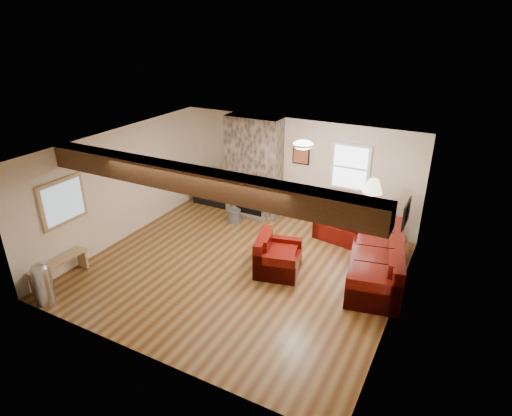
{
  "coord_description": "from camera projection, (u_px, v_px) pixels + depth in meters",
  "views": [
    {
      "loc": [
        3.73,
        -6.35,
        4.66
      ],
      "look_at": [
        0.17,
        0.4,
        1.22
      ],
      "focal_mm": 30.0,
      "sensor_mm": 36.0,
      "label": 1
    }
  ],
  "objects": [
    {
      "name": "back_window",
      "position": [
        350.0,
        167.0,
        9.6
      ],
      "size": [
        0.9,
        0.08,
        1.1
      ],
      "primitive_type": null,
      "color": "white",
      "rests_on": "room"
    },
    {
      "name": "television",
      "position": [
        213.0,
        177.0,
        11.31
      ],
      "size": [
        0.79,
        0.1,
        0.45
      ],
      "primitive_type": "imported",
      "color": "black",
      "rests_on": "tv_cabinet"
    },
    {
      "name": "chimney_breast",
      "position": [
        254.0,
        168.0,
        10.56
      ],
      "size": [
        1.4,
        0.67,
        2.5
      ],
      "color": "#322D27",
      "rests_on": "floor"
    },
    {
      "name": "coal_bucket",
      "position": [
        234.0,
        215.0,
        10.53
      ],
      "size": [
        0.35,
        0.35,
        0.33
      ],
      "primitive_type": null,
      "color": "slate",
      "rests_on": "floor"
    },
    {
      "name": "armchair_red",
      "position": [
        278.0,
        254.0,
        8.4
      ],
      "size": [
        1.02,
        1.1,
        0.76
      ],
      "primitive_type": null,
      "rotation": [
        0.0,
        0.0,
        1.81
      ],
      "color": "#480506",
      "rests_on": "floor"
    },
    {
      "name": "room",
      "position": [
        238.0,
        213.0,
        8.11
      ],
      "size": [
        8.0,
        8.0,
        8.0
      ],
      "color": "#583617",
      "rests_on": "ground"
    },
    {
      "name": "tv_cabinet",
      "position": [
        214.0,
        194.0,
        11.51
      ],
      "size": [
        1.05,
        0.42,
        0.53
      ],
      "primitive_type": "cube",
      "color": "black",
      "rests_on": "floor"
    },
    {
      "name": "coffee_table",
      "position": [
        271.0,
        252.0,
        8.85
      ],
      "size": [
        0.79,
        0.79,
        0.41
      ],
      "color": "#4B2B18",
      "rests_on": "floor"
    },
    {
      "name": "loveseat",
      "position": [
        351.0,
        224.0,
        9.57
      ],
      "size": [
        1.6,
        1.09,
        0.79
      ],
      "primitive_type": null,
      "rotation": [
        0.0,
        0.0,
        -0.17
      ],
      "color": "#480506",
      "rests_on": "floor"
    },
    {
      "name": "artwork_back",
      "position": [
        301.0,
        154.0,
        10.05
      ],
      "size": [
        0.42,
        0.06,
        0.52
      ],
      "primitive_type": null,
      "color": "black",
      "rests_on": "room"
    },
    {
      "name": "hatch_window",
      "position": [
        63.0,
        202.0,
        8.08
      ],
      "size": [
        0.08,
        1.0,
        0.9
      ],
      "primitive_type": null,
      "color": "tan",
      "rests_on": "room"
    },
    {
      "name": "pine_bench",
      "position": [
        60.0,
        270.0,
        8.16
      ],
      "size": [
        0.27,
        1.17,
        0.44
      ],
      "primitive_type": null,
      "color": "tan",
      "rests_on": "floor"
    },
    {
      "name": "oak_beam",
      "position": [
        197.0,
        181.0,
        6.66
      ],
      "size": [
        6.0,
        0.36,
        0.38
      ],
      "primitive_type": "cube",
      "color": "#331E0F",
      "rests_on": "room"
    },
    {
      "name": "artwork_right",
      "position": [
        406.0,
        214.0,
        6.89
      ],
      "size": [
        0.06,
        0.55,
        0.42
      ],
      "primitive_type": null,
      "color": "black",
      "rests_on": "room"
    },
    {
      "name": "ceiling_dome",
      "position": [
        303.0,
        146.0,
        7.96
      ],
      "size": [
        0.4,
        0.4,
        0.18
      ],
      "primitive_type": null,
      "color": "white",
      "rests_on": "room"
    },
    {
      "name": "sofa_three",
      "position": [
        376.0,
        259.0,
        8.12
      ],
      "size": [
        1.37,
        2.39,
        0.87
      ],
      "primitive_type": null,
      "rotation": [
        0.0,
        0.0,
        -1.37
      ],
      "color": "#480506",
      "rests_on": "floor"
    },
    {
      "name": "pedal_bin",
      "position": [
        43.0,
        283.0,
        7.46
      ],
      "size": [
        0.35,
        0.35,
        0.81
      ],
      "primitive_type": null,
      "rotation": [
        0.0,
        0.0,
        0.08
      ],
      "color": "#A2A3A7",
      "rests_on": "floor"
    },
    {
      "name": "floor_lamp",
      "position": [
        373.0,
        190.0,
        8.83
      ],
      "size": [
        0.41,
        0.41,
        1.6
      ],
      "color": "#A58A45",
      "rests_on": "floor"
    }
  ]
}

